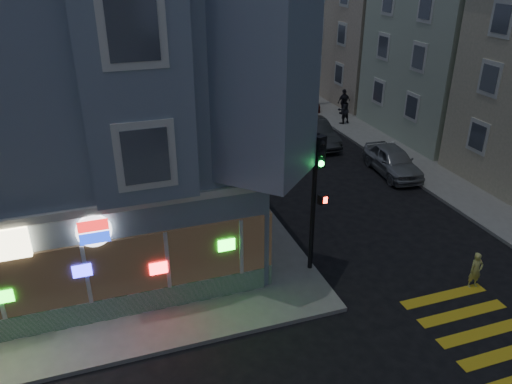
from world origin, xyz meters
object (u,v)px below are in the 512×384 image
utility_pole (318,42)px  street_tree_far (257,28)px  pedestrian_b (344,102)px  pedestrian_a (343,110)px  street_tree_near (288,41)px  traffic_signal (317,182)px  parked_car_b (315,132)px  parked_car_d (251,87)px  fire_hydrant (392,148)px  running_child (476,270)px  parked_car_a (393,161)px  parked_car_c (298,100)px

utility_pole → street_tree_far: size_ratio=1.70×
utility_pole → pedestrian_b: (1.00, -2.68, -3.76)m
street_tree_far → pedestrian_a: 18.81m
street_tree_near → traffic_signal: (-9.38, -25.62, -0.28)m
parked_car_b → parked_car_d: bearing=90.2°
street_tree_near → pedestrian_a: bearing=-91.3°
pedestrian_a → fire_hydrant: bearing=77.1°
pedestrian_b → pedestrian_a: bearing=50.2°
street_tree_near → parked_car_b: street_tree_near is taller
street_tree_near → utility_pole: bearing=-91.9°
traffic_signal → pedestrian_a: bearing=39.0°
utility_pole → running_child: 22.96m
street_tree_near → pedestrian_b: (0.80, -8.68, -2.90)m
running_child → parked_car_a: parked_car_a is taller
parked_car_c → pedestrian_a: bearing=-78.0°
pedestrian_a → traffic_signal: bearing=47.2°
parked_car_b → traffic_signal: (-5.78, -12.30, 2.90)m
street_tree_near → parked_car_c: size_ratio=1.18×
parked_car_b → traffic_signal: bearing=-114.3°
utility_pole → fire_hydrant: bearing=-91.0°
utility_pole → street_tree_near: 6.06m
street_tree_near → parked_car_b: size_ratio=1.16×
pedestrian_b → parked_car_c: bearing=-61.1°
parked_car_c → pedestrian_b: bearing=-53.1°
fire_hydrant → street_tree_far: bearing=89.1°
pedestrian_a → parked_car_a: 8.26m
fire_hydrant → traffic_signal: bearing=-135.6°
pedestrian_b → parked_car_a: size_ratio=0.41×
parked_car_b → parked_car_d: (0.14, 12.57, -0.17)m
street_tree_near → parked_car_b: 14.16m
parked_car_a → fire_hydrant: bearing=62.7°
utility_pole → street_tree_near: bearing=88.1°
pedestrian_b → fire_hydrant: 8.22m
street_tree_far → pedestrian_b: (0.80, -16.68, -2.90)m
fire_hydrant → pedestrian_a: bearing=88.6°
running_child → utility_pole: bearing=84.0°
street_tree_far → fire_hydrant: street_tree_far is taller
traffic_signal → fire_hydrant: bearing=24.7°
pedestrian_a → pedestrian_b: (1.04, 1.90, -0.04)m
running_child → parked_car_d: (0.93, 27.45, -0.09)m
traffic_signal → utility_pole: bearing=45.2°
street_tree_far → running_child: street_tree_far is taller
street_tree_far → running_child: size_ratio=3.95×
pedestrian_b → parked_car_d: (-4.26, 7.93, -0.45)m
parked_car_d → traffic_signal: (-5.92, -24.87, 3.07)m
pedestrian_b → fire_hydrant: size_ratio=2.06×
running_child → parked_car_c: (2.89, 22.25, -0.02)m
utility_pole → parked_car_c: utility_pole is taller
pedestrian_a → pedestrian_b: pedestrian_a is taller
running_child → parked_car_d: running_child is taller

